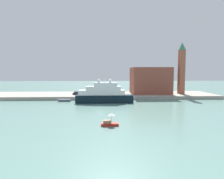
{
  "coord_description": "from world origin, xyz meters",
  "views": [
    {
      "loc": [
        1.15,
        -70.8,
        12.17
      ],
      "look_at": [
        4.77,
        6.0,
        5.46
      ],
      "focal_mm": 32.56,
      "sensor_mm": 36.0,
      "label": 1
    }
  ],
  "objects": [
    {
      "name": "harbor_building",
      "position": [
        24.84,
        29.03,
        7.92
      ],
      "size": [
        18.52,
        14.93,
        12.83
      ],
      "primitive_type": "cube",
      "color": "brown",
      "rests_on": "quay_dock"
    },
    {
      "name": "bell_tower",
      "position": [
        39.5,
        26.31,
        14.85
      ],
      "size": [
        3.53,
        3.53,
        24.75
      ],
      "color": "#93513D",
      "rests_on": "quay_dock"
    },
    {
      "name": "large_yacht",
      "position": [
        1.62,
        8.48,
        3.23
      ],
      "size": [
        22.42,
        4.16,
        10.7
      ],
      "color": "black",
      "rests_on": "ground"
    },
    {
      "name": "ground",
      "position": [
        0.0,
        0.0,
        0.0
      ],
      "size": [
        400.0,
        400.0,
        0.0
      ],
      "primitive_type": "plane",
      "color": "slate"
    },
    {
      "name": "quay_dock",
      "position": [
        0.0,
        27.88,
        0.75
      ],
      "size": [
        110.0,
        23.75,
        1.5
      ],
      "primitive_type": "cube",
      "color": "gray",
      "rests_on": "ground"
    },
    {
      "name": "small_motorboat",
      "position": [
        2.72,
        -25.72,
        0.93
      ],
      "size": [
        3.97,
        1.67,
        2.89
      ],
      "color": "#B22319",
      "rests_on": "ground"
    },
    {
      "name": "work_barge",
      "position": [
        -14.46,
        12.67,
        0.47
      ],
      "size": [
        4.98,
        1.66,
        0.94
      ],
      "primitive_type": "cube",
      "color": "#595966",
      "rests_on": "ground"
    },
    {
      "name": "person_figure",
      "position": [
        -6.83,
        23.4,
        2.34
      ],
      "size": [
        0.36,
        0.36,
        1.8
      ],
      "color": "#4C4C4C",
      "rests_on": "quay_dock"
    },
    {
      "name": "parked_car",
      "position": [
        -10.84,
        24.15,
        2.15
      ],
      "size": [
        3.91,
        1.62,
        1.52
      ],
      "color": "black",
      "rests_on": "quay_dock"
    },
    {
      "name": "mooring_bollard",
      "position": [
        2.9,
        17.19,
        1.83
      ],
      "size": [
        0.37,
        0.37,
        0.66
      ],
      "primitive_type": "cylinder",
      "color": "black",
      "rests_on": "quay_dock"
    }
  ]
}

